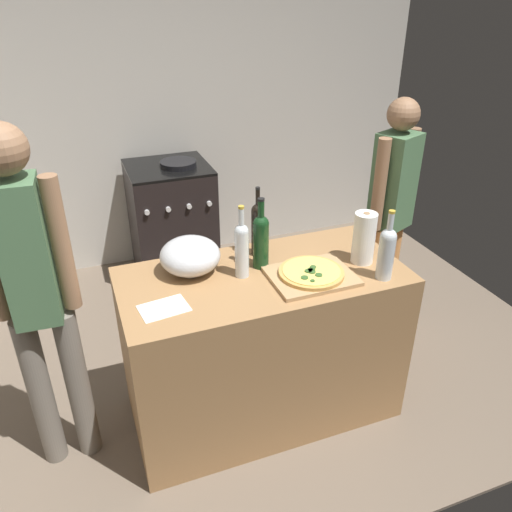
{
  "coord_description": "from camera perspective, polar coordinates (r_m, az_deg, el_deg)",
  "views": [
    {
      "loc": [
        -0.81,
        -1.4,
        2.15
      ],
      "look_at": [
        -0.02,
        0.69,
        0.93
      ],
      "focal_mm": 35.59,
      "sensor_mm": 36.0,
      "label": 1
    }
  ],
  "objects": [
    {
      "name": "wine_bottle_green",
      "position": [
        2.47,
        14.47,
        0.57
      ],
      "size": [
        0.08,
        0.08,
        0.35
      ],
      "color": "silver",
      "rests_on": "counter"
    },
    {
      "name": "wine_bottle_clear",
      "position": [
        2.4,
        -1.61,
        0.98
      ],
      "size": [
        0.07,
        0.07,
        0.37
      ],
      "color": "silver",
      "rests_on": "counter"
    },
    {
      "name": "kitchen_wall_rear",
      "position": [
        4.23,
        -9.69,
        16.59
      ],
      "size": [
        4.2,
        0.1,
        2.6
      ],
      "primitive_type": "cube",
      "color": "#BCB7AD",
      "rests_on": "ground_plane"
    },
    {
      "name": "person_in_stripes",
      "position": [
        2.37,
        -23.54,
        -3.71
      ],
      "size": [
        0.36,
        0.21,
        1.71
      ],
      "color": "slate",
      "rests_on": "ground_plane"
    },
    {
      "name": "counter",
      "position": [
        2.74,
        0.75,
        -10.0
      ],
      "size": [
        1.41,
        0.67,
        0.88
      ],
      "primitive_type": "cube",
      "color": "#9E7247",
      "rests_on": "ground_plane"
    },
    {
      "name": "stove",
      "position": [
        4.08,
        -9.39,
        3.85
      ],
      "size": [
        0.61,
        0.61,
        0.97
      ],
      "color": "black",
      "rests_on": "ground_plane"
    },
    {
      "name": "wine_bottle_dark",
      "position": [
        2.6,
        0.19,
        3.28
      ],
      "size": [
        0.07,
        0.07,
        0.37
      ],
      "color": "black",
      "rests_on": "counter"
    },
    {
      "name": "wine_bottle_amber",
      "position": [
        2.48,
        0.53,
        1.99
      ],
      "size": [
        0.08,
        0.08,
        0.37
      ],
      "color": "#143819",
      "rests_on": "counter"
    },
    {
      "name": "paper_towel_roll",
      "position": [
        2.6,
        12.04,
        1.99
      ],
      "size": [
        0.11,
        0.11,
        0.27
      ],
      "color": "white",
      "rests_on": "counter"
    },
    {
      "name": "cutting_board",
      "position": [
        2.47,
        6.21,
        -2.25
      ],
      "size": [
        0.4,
        0.32,
        0.02
      ],
      "primitive_type": "cube",
      "color": "tan",
      "rests_on": "counter"
    },
    {
      "name": "mixing_bowl",
      "position": [
        2.48,
        -7.41,
        0.02
      ],
      "size": [
        0.3,
        0.3,
        0.18
      ],
      "color": "#B2B2B7",
      "rests_on": "counter"
    },
    {
      "name": "person_in_red",
      "position": [
        3.29,
        14.9,
        5.31
      ],
      "size": [
        0.37,
        0.27,
        1.58
      ],
      "color": "#D88C4C",
      "rests_on": "ground_plane"
    },
    {
      "name": "recipe_sheet",
      "position": [
        2.27,
        -10.31,
        -5.79
      ],
      "size": [
        0.23,
        0.18,
        0.0
      ],
      "primitive_type": "cube",
      "rotation": [
        0.0,
        0.0,
        0.13
      ],
      "color": "white",
      "rests_on": "counter"
    },
    {
      "name": "pizza",
      "position": [
        2.46,
        6.24,
        -1.84
      ],
      "size": [
        0.32,
        0.32,
        0.03
      ],
      "color": "tan",
      "rests_on": "cutting_board"
    },
    {
      "name": "ground_plane",
      "position": [
        3.56,
        -3.29,
        -8.9
      ],
      "size": [
        4.2,
        3.21,
        0.02
      ],
      "primitive_type": "cube",
      "color": "#6B5B4C"
    }
  ]
}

